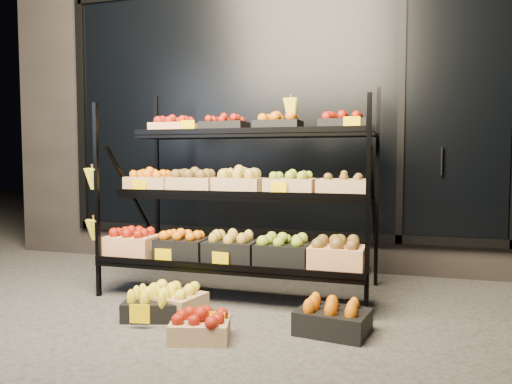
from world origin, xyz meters
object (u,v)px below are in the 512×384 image
(floor_crate_left, at_px, (171,300))
(floor_crate_midleft, at_px, (152,305))
(display_rack, at_px, (238,195))
(floor_crate_midright, at_px, (200,326))

(floor_crate_left, height_order, floor_crate_midleft, floor_crate_left)
(floor_crate_left, bearing_deg, floor_crate_midleft, -108.87)
(display_rack, relative_size, floor_crate_left, 4.55)
(floor_crate_midright, bearing_deg, display_rack, 81.27)
(floor_crate_left, distance_m, floor_crate_midright, 0.57)
(display_rack, height_order, floor_crate_midright, display_rack)
(display_rack, bearing_deg, floor_crate_left, -112.49)
(display_rack, xyz_separation_m, floor_crate_left, (-0.27, -0.65, -0.69))
(display_rack, bearing_deg, floor_crate_midright, -83.40)
(floor_crate_left, bearing_deg, display_rack, 80.36)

